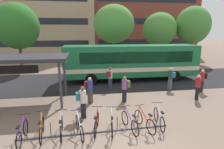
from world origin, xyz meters
The scene contains 27 objects.
ground centered at (0.00, 0.00, 0.00)m, with size 200.00×200.00×0.00m, color #7A6656.
bus_lane_asphalt centered at (0.00, 9.19, 0.00)m, with size 80.00×7.20×0.01m, color #232326.
city_bus centered at (2.41, 9.19, 1.78)m, with size 12.05×2.66×3.20m.
bike_rack centered at (-1.30, 0.61, 0.09)m, with size 6.68×0.31×0.70m.
parked_bicycle_purple_0 centered at (-4.28, 0.39, 0.38)m, with size 0.52×1.72×0.99m.
parked_bicycle_orange_1 centered at (-3.58, 0.61, 0.38)m, with size 0.52×1.71×0.99m.
parked_bicycle_silver_2 centered at (-2.77, 0.59, 0.38)m, with size 0.52×1.72×0.99m.
parked_bicycle_white_3 centered at (-2.01, 0.52, 0.38)m, with size 0.58×1.69×0.99m.
parked_bicycle_red_4 centered at (-1.27, 0.72, 0.38)m, with size 0.52×1.71×0.99m.
parked_bicycle_silver_5 centered at (-0.59, 0.60, 0.38)m, with size 0.52×1.72×0.99m.
parked_bicycle_purple_6 centered at (0.22, 0.62, 0.38)m, with size 0.58×1.69×0.99m.
parked_bicycle_red_7 centered at (0.92, 0.61, 0.38)m, with size 0.63×1.68×0.99m.
parked_bicycle_silver_8 centered at (1.69, 0.77, 0.38)m, with size 0.52×1.72×0.99m.
transit_shelter centered at (-6.13, 4.65, 2.77)m, with size 6.83×3.07×2.96m.
commuter_black_pack_0 centered at (6.78, 5.00, 0.99)m, with size 0.58×0.43×1.72m.
commuter_teal_pack_1 centered at (4.75, 5.86, 1.00)m, with size 0.53×0.61×1.73m.
commuter_teal_pack_2 centered at (-1.89, 2.15, 0.98)m, with size 0.54×0.36×1.70m.
commuter_olive_pack_3 centered at (5.54, 3.66, 0.97)m, with size 0.52×0.60×1.69m.
commuter_maroon_pack_4 centered at (0.16, 6.61, 1.01)m, with size 0.55×0.60×1.75m.
commuter_olive_pack_5 centered at (0.75, 3.97, 0.97)m, with size 0.55×0.38×1.68m.
commuter_maroon_pack_6 centered at (-1.47, 4.08, 0.96)m, with size 0.60×0.56×1.67m.
street_tree_0 centered at (-8.84, 14.70, 4.97)m, with size 4.59×4.59×7.44m.
street_tree_1 centered at (1.85, 15.38, 5.30)m, with size 4.87×4.87×7.57m.
street_tree_2 centered at (8.86, 18.17, 4.72)m, with size 4.73×4.73×7.05m.
street_tree_3 centered at (13.51, 17.55, 5.30)m, with size 4.74×4.74×7.89m.
building_left_wing centered at (-9.66, 32.87, 9.75)m, with size 19.66×11.16×19.51m.
building_right_wing centered at (10.69, 33.93, 8.07)m, with size 22.12×11.26×16.15m.
Camera 1 is at (-1.64, -6.48, 4.35)m, focal length 28.47 mm.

